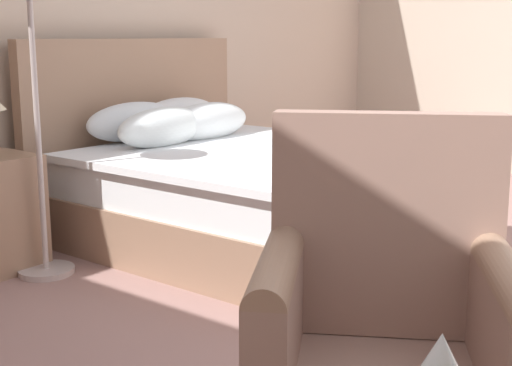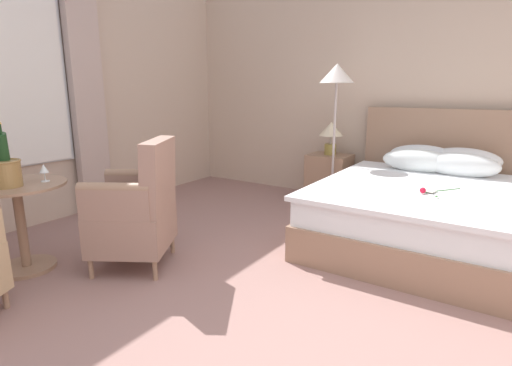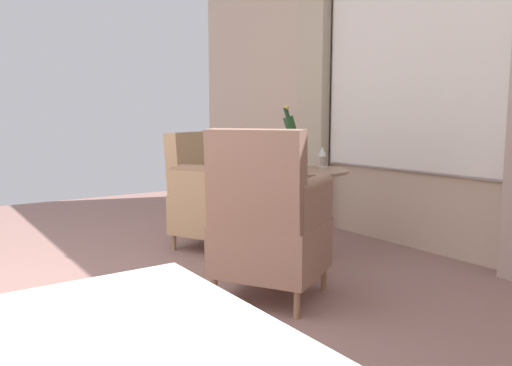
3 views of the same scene
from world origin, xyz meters
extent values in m
cube|color=beige|center=(-3.28, 0.00, 1.52)|extent=(0.12, 6.54, 3.05)
cube|color=white|center=(-3.20, 0.00, 1.59)|extent=(0.02, 1.77, 1.94)
cube|color=white|center=(-3.17, 0.00, 1.59)|extent=(0.02, 1.68, 1.90)
cube|color=#BCB198|center=(-3.12, -1.06, 1.35)|extent=(0.10, 0.36, 2.70)
cylinder|color=#98745B|center=(-2.25, -0.19, 0.01)|extent=(0.42, 0.42, 0.03)
cylinder|color=#98745B|center=(-2.25, -0.19, 0.33)|extent=(0.07, 0.07, 0.66)
cylinder|color=#98745B|center=(-2.25, -0.19, 0.67)|extent=(0.70, 0.70, 0.02)
cylinder|color=olive|center=(-2.20, -0.27, 0.77)|extent=(0.20, 0.20, 0.19)
torus|color=olive|center=(-2.20, -0.27, 0.87)|extent=(0.21, 0.21, 0.02)
cylinder|color=white|center=(-2.20, -0.27, 0.85)|extent=(0.18, 0.18, 0.03)
cylinder|color=#1E4723|center=(-2.23, -0.25, 0.93)|extent=(0.15, 0.11, 0.30)
cylinder|color=#193D1E|center=(-2.18, -0.28, 1.10)|extent=(0.05, 0.04, 0.08)
sphere|color=gold|center=(-2.18, -0.28, 1.13)|extent=(0.04, 0.04, 0.04)
cylinder|color=white|center=(-2.14, -0.03, 0.68)|extent=(0.06, 0.06, 0.01)
cylinder|color=white|center=(-2.14, -0.03, 0.72)|extent=(0.01, 0.01, 0.06)
cone|color=white|center=(-2.14, -0.03, 0.78)|extent=(0.07, 0.07, 0.06)
cylinder|color=white|center=(-2.47, -0.20, 0.68)|extent=(0.08, 0.08, 0.01)
cylinder|color=white|center=(-2.47, -0.20, 0.73)|extent=(0.01, 0.01, 0.08)
cone|color=white|center=(-2.47, -0.20, 0.80)|extent=(0.07, 0.07, 0.07)
cylinder|color=#98745B|center=(-1.94, 0.42, 0.08)|extent=(0.04, 0.04, 0.16)
cylinder|color=#98745B|center=(-1.68, -0.02, 0.08)|extent=(0.04, 0.04, 0.16)
cylinder|color=#98745B|center=(-1.53, 0.66, 0.08)|extent=(0.04, 0.04, 0.16)
cylinder|color=#98745B|center=(-1.27, 0.23, 0.08)|extent=(0.04, 0.04, 0.16)
cube|color=#9C7768|center=(-1.61, 0.32, 0.31)|extent=(0.78, 0.78, 0.30)
cube|color=#9C7768|center=(-1.41, 0.44, 0.73)|extent=(0.40, 0.55, 0.55)
cube|color=#9C7768|center=(-1.75, 0.52, 0.57)|extent=(0.49, 0.34, 0.23)
cylinder|color=#98745B|center=(-1.75, 0.52, 0.68)|extent=(0.49, 0.34, 0.09)
cube|color=#9C7768|center=(-1.50, 0.10, 0.57)|extent=(0.49, 0.34, 0.23)
cylinder|color=#98745B|center=(-1.50, 0.10, 0.68)|extent=(0.49, 0.34, 0.09)
cylinder|color=#98745B|center=(-1.78, -0.57, 0.06)|extent=(0.04, 0.04, 0.13)
cylinder|color=#98745B|center=(-2.21, -0.78, 0.06)|extent=(0.04, 0.04, 0.13)
cylinder|color=#98745B|center=(-1.58, -0.96, 0.06)|extent=(0.04, 0.04, 0.13)
cylinder|color=#98745B|center=(-2.01, -1.18, 0.06)|extent=(0.04, 0.04, 0.13)
cube|color=tan|center=(-1.89, -0.87, 0.28)|extent=(0.73, 0.72, 0.31)
cube|color=tan|center=(-1.80, -1.06, 0.69)|extent=(0.54, 0.37, 0.50)
cube|color=tan|center=(-1.70, -0.75, 0.55)|extent=(0.30, 0.47, 0.21)
cylinder|color=#98745B|center=(-1.70, -0.75, 0.65)|extent=(0.30, 0.47, 0.09)
cube|color=tan|center=(-2.11, -0.95, 0.55)|extent=(0.30, 0.47, 0.21)
cylinder|color=#98745B|center=(-2.11, -0.95, 0.65)|extent=(0.30, 0.47, 0.09)
camera|label=1|loc=(-2.94, -0.36, 1.18)|focal=50.00mm
camera|label=2|loc=(0.81, -1.62, 1.37)|focal=28.00mm
camera|label=3|loc=(0.09, 2.62, 1.07)|focal=35.00mm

